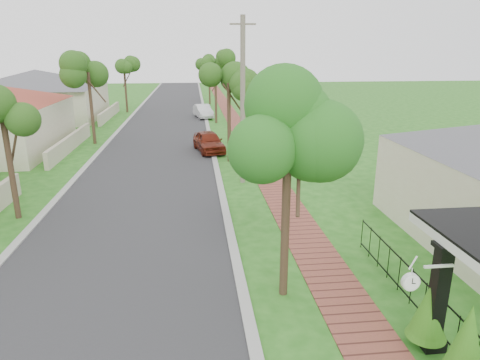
{
  "coord_description": "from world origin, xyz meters",
  "views": [
    {
      "loc": [
        -0.53,
        -8.5,
        6.32
      ],
      "look_at": [
        1.18,
        7.23,
        1.5
      ],
      "focal_mm": 32.0,
      "sensor_mm": 36.0,
      "label": 1
    }
  ],
  "objects_px": {
    "porch_post": "(437,303)",
    "utility_pole": "(243,102)",
    "parked_car_white": "(203,111)",
    "station_clock": "(413,280)",
    "parked_car_red": "(209,142)",
    "near_tree": "(288,137)"
  },
  "relations": [
    {
      "from": "parked_car_red",
      "to": "parked_car_white",
      "type": "xyz_separation_m",
      "value": [
        0.0,
        14.55,
        -0.03
      ]
    },
    {
      "from": "parked_car_white",
      "to": "utility_pole",
      "type": "distance_m",
      "value": 21.74
    },
    {
      "from": "parked_car_red",
      "to": "near_tree",
      "type": "height_order",
      "value": "near_tree"
    },
    {
      "from": "parked_car_white",
      "to": "utility_pole",
      "type": "relative_size",
      "value": 0.49
    },
    {
      "from": "porch_post",
      "to": "parked_car_white",
      "type": "xyz_separation_m",
      "value": [
        -4.15,
        34.19,
        -0.49
      ]
    },
    {
      "from": "utility_pole",
      "to": "station_clock",
      "type": "relative_size",
      "value": 7.53
    },
    {
      "from": "parked_car_red",
      "to": "utility_pole",
      "type": "distance_m",
      "value": 7.78
    },
    {
      "from": "near_tree",
      "to": "porch_post",
      "type": "bearing_deg",
      "value": -41.62
    },
    {
      "from": "station_clock",
      "to": "utility_pole",
      "type": "bearing_deg",
      "value": 98.19
    },
    {
      "from": "parked_car_white",
      "to": "station_clock",
      "type": "height_order",
      "value": "station_clock"
    },
    {
      "from": "near_tree",
      "to": "station_clock",
      "type": "height_order",
      "value": "near_tree"
    },
    {
      "from": "porch_post",
      "to": "parked_car_white",
      "type": "height_order",
      "value": "porch_post"
    },
    {
      "from": "utility_pole",
      "to": "near_tree",
      "type": "bearing_deg",
      "value": -90.39
    },
    {
      "from": "parked_car_white",
      "to": "utility_pole",
      "type": "bearing_deg",
      "value": -97.37
    },
    {
      "from": "parked_car_red",
      "to": "station_clock",
      "type": "relative_size",
      "value": 3.69
    },
    {
      "from": "porch_post",
      "to": "parked_car_red",
      "type": "distance_m",
      "value": 20.08
    },
    {
      "from": "porch_post",
      "to": "station_clock",
      "type": "bearing_deg",
      "value": -154.83
    },
    {
      "from": "parked_car_red",
      "to": "utility_pole",
      "type": "height_order",
      "value": "utility_pole"
    },
    {
      "from": "parked_car_red",
      "to": "near_tree",
      "type": "bearing_deg",
      "value": -96.92
    },
    {
      "from": "parked_car_white",
      "to": "station_clock",
      "type": "bearing_deg",
      "value": -95.67
    },
    {
      "from": "porch_post",
      "to": "utility_pole",
      "type": "distance_m",
      "value": 13.35
    },
    {
      "from": "parked_car_white",
      "to": "near_tree",
      "type": "height_order",
      "value": "near_tree"
    }
  ]
}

